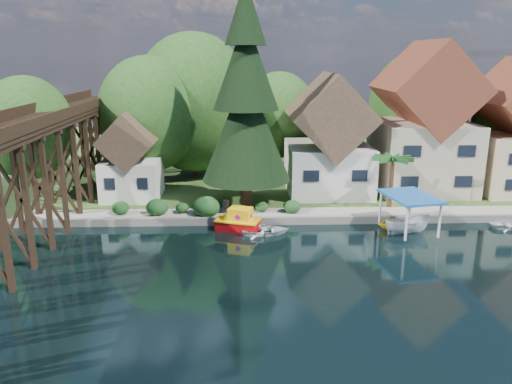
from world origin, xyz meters
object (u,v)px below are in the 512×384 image
Objects in this scene: house_center at (423,128)px; boat_white_a at (265,229)px; shed at (131,162)px; conifer at (246,102)px; palm_tree at (393,160)px; boat_canopy at (408,217)px; tugboat at (238,221)px; boat_white_b at (512,224)px; trestle_bridge at (31,168)px; house_left at (328,143)px; boat_yellow at (392,221)px.

boat_white_a is at bearing -145.26° from house_center.
conifer is at bearing -14.46° from shed.
boat_canopy is at bearing -90.63° from palm_tree.
boat_white_b is (21.34, -0.18, -0.38)m from tugboat.
house_center is 12.31m from boat_white_b.
trestle_bridge is 9.40× the size of palm_tree.
house_center reaches higher than house_left.
tugboat is at bearing 175.01° from boat_canopy.
conifer is 7.57× the size of boat_yellow.
boat_canopy reaches higher than boat_yellow.
palm_tree is 6.04m from boat_canopy.
conifer reaches higher than boat_canopy.
boat_white_a is (-10.82, -4.81, -4.23)m from palm_tree.
boat_white_b is at bearing 6.25° from boat_canopy.
shed reaches higher than boat_white_b.
palm_tree is at bearing -50.18° from house_left.
house_center is at bearing 67.10° from boat_canopy.
house_center is at bearing 4.24° from shed.
boat_canopy is (-0.06, -5.05, -3.32)m from palm_tree.
trestle_bridge reaches higher than palm_tree.
palm_tree is at bearing 11.29° from trestle_bridge.
trestle_bridge reaches higher than boat_white_a.
palm_tree is 10.35m from boat_white_b.
boat_yellow is (26.51, 1.42, -4.71)m from trestle_bridge.
house_left reaches higher than tugboat.
conifer reaches higher than shed.
palm_tree is (-4.54, -5.84, -1.81)m from house_center.
tugboat is 1.14× the size of boat_white_b.
conifer is at bearing 8.82° from boat_white_a.
conifer is at bearing -151.66° from house_left.
trestle_bridge is at bearing -179.08° from boat_canopy.
tugboat reaches higher than boat_white_b.
trestle_bridge is 27.70m from boat_canopy.
house_center is at bearing 52.14° from palm_tree.
conifer is at bearing 174.41° from palm_tree.
house_left is 3.06× the size of boat_white_a.
palm_tree reaches higher than boat_canopy.
tugboat is (9.60, -7.77, -3.11)m from shed.
boat_yellow is 0.75× the size of boat_white_b.
boat_white_a is at bearing 83.80° from boat_yellow.
house_left is 0.60× the size of conifer.
house_left is 9.71m from conifer.
palm_tree is (22.46, -3.84, 0.78)m from shed.
house_center reaches higher than trestle_bridge.
boat_canopy is 2.13× the size of boat_yellow.
shed is (5.00, 9.33, -1.52)m from trestle_bridge.
boat_white_a is (11.63, -8.65, -3.45)m from shed.
shed is at bearing 59.30° from boat_yellow.
trestle_bridge reaches higher than boat_canopy.
boat_canopy is 1.60× the size of boat_white_b.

